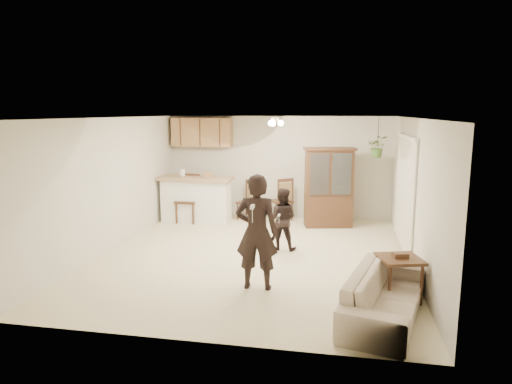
% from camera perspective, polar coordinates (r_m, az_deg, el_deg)
% --- Properties ---
extents(floor, '(6.50, 6.50, 0.00)m').
position_cam_1_polar(floor, '(8.46, -0.29, -7.93)').
color(floor, beige).
rests_on(floor, ground).
extents(ceiling, '(5.50, 6.50, 0.02)m').
position_cam_1_polar(ceiling, '(8.04, -0.31, 9.26)').
color(ceiling, white).
rests_on(ceiling, wall_back).
extents(wall_back, '(5.50, 0.02, 2.50)m').
position_cam_1_polar(wall_back, '(11.33, 2.82, 3.14)').
color(wall_back, beige).
rests_on(wall_back, ground).
extents(wall_front, '(5.50, 0.02, 2.50)m').
position_cam_1_polar(wall_front, '(5.08, -7.31, -5.57)').
color(wall_front, beige).
rests_on(wall_front, ground).
extents(wall_left, '(0.02, 6.50, 2.50)m').
position_cam_1_polar(wall_left, '(9.08, -17.59, 0.96)').
color(wall_left, beige).
rests_on(wall_left, ground).
extents(wall_right, '(0.02, 6.50, 2.50)m').
position_cam_1_polar(wall_right, '(8.11, 19.16, -0.17)').
color(wall_right, beige).
rests_on(wall_right, ground).
extents(breakfast_bar, '(1.60, 0.55, 1.00)m').
position_cam_1_polar(breakfast_bar, '(10.99, -7.46, -1.11)').
color(breakfast_bar, white).
rests_on(breakfast_bar, floor).
extents(bar_top, '(1.75, 0.70, 0.08)m').
position_cam_1_polar(bar_top, '(10.90, -7.52, 1.73)').
color(bar_top, tan).
rests_on(bar_top, breakfast_bar).
extents(upper_cabinets, '(1.50, 0.34, 0.70)m').
position_cam_1_polar(upper_cabinets, '(11.50, -6.76, 7.43)').
color(upper_cabinets, olive).
rests_on(upper_cabinets, wall_back).
extents(vertical_blinds, '(0.06, 2.30, 2.10)m').
position_cam_1_polar(vertical_blinds, '(9.00, 18.03, -0.11)').
color(vertical_blinds, beige).
rests_on(vertical_blinds, wall_right).
extents(ceiling_fixture, '(0.36, 0.36, 0.20)m').
position_cam_1_polar(ceiling_fixture, '(9.20, 2.37, 8.73)').
color(ceiling_fixture, beige).
rests_on(ceiling_fixture, ceiling).
extents(hanging_plant, '(0.43, 0.37, 0.48)m').
position_cam_1_polar(hanging_plant, '(10.35, 14.96, 5.50)').
color(hanging_plant, '#365D25').
rests_on(hanging_plant, ceiling).
extents(plant_cord, '(0.01, 0.01, 0.65)m').
position_cam_1_polar(plant_cord, '(10.34, 15.04, 7.29)').
color(plant_cord, black).
rests_on(plant_cord, ceiling).
extents(sofa, '(1.17, 2.00, 0.73)m').
position_cam_1_polar(sofa, '(6.17, 15.85, -11.67)').
color(sofa, '#F1E8C7').
rests_on(sofa, floor).
extents(adult, '(0.67, 0.46, 1.80)m').
position_cam_1_polar(adult, '(6.71, 0.08, -4.73)').
color(adult, black).
rests_on(adult, floor).
extents(child, '(0.69, 0.55, 1.35)m').
position_cam_1_polar(child, '(8.67, 3.25, -2.86)').
color(child, black).
rests_on(child, floor).
extents(china_hutch, '(1.22, 0.67, 1.81)m').
position_cam_1_polar(china_hutch, '(10.48, 9.07, 0.50)').
color(china_hutch, '#3E1F16').
rests_on(china_hutch, floor).
extents(side_table, '(0.69, 0.69, 0.68)m').
position_cam_1_polar(side_table, '(6.78, 17.44, -10.19)').
color(side_table, '#3E1F16').
rests_on(side_table, floor).
extents(chair_bar, '(0.51, 0.51, 1.14)m').
position_cam_1_polar(chair_bar, '(11.00, -8.53, -2.08)').
color(chair_bar, '#3E1F16').
rests_on(chair_bar, floor).
extents(chair_hutch_left, '(0.57, 0.57, 0.96)m').
position_cam_1_polar(chair_hutch_left, '(11.11, -1.04, -2.11)').
color(chair_hutch_left, '#3E1F16').
rests_on(chair_hutch_left, floor).
extents(chair_hutch_right, '(0.65, 0.65, 1.04)m').
position_cam_1_polar(chair_hutch_right, '(11.11, 3.14, -2.00)').
color(chair_hutch_right, '#3E1F16').
rests_on(chair_hutch_right, floor).
extents(controller_adult, '(0.05, 0.15, 0.05)m').
position_cam_1_polar(controller_adult, '(6.22, -0.46, -1.87)').
color(controller_adult, white).
rests_on(controller_adult, adult).
extents(controller_child, '(0.04, 0.10, 0.03)m').
position_cam_1_polar(controller_child, '(8.40, 2.89, -2.91)').
color(controller_child, white).
rests_on(controller_child, child).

